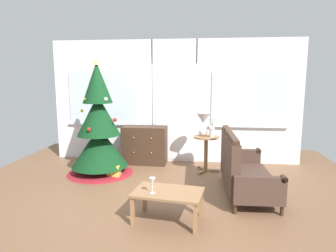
{
  "coord_description": "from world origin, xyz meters",
  "views": [
    {
      "loc": [
        0.6,
        -4.11,
        1.76
      ],
      "look_at": [
        0.05,
        0.55,
        1.0
      ],
      "focal_mm": 31.63,
      "sensor_mm": 36.0,
      "label": 1
    }
  ],
  "objects_px": {
    "christmas_tree": "(99,132)",
    "settee_sofa": "(242,170)",
    "wine_glass": "(152,182)",
    "gift_box": "(114,171)",
    "coffee_table": "(168,196)",
    "side_table": "(206,147)",
    "flower_vase": "(212,131)",
    "dresser_cabinet": "(145,145)",
    "table_lamp": "(203,121)"
  },
  "relations": [
    {
      "from": "flower_vase",
      "to": "wine_glass",
      "type": "distance_m",
      "value": 2.23
    },
    {
      "from": "christmas_tree",
      "to": "table_lamp",
      "type": "distance_m",
      "value": 1.95
    },
    {
      "from": "side_table",
      "to": "table_lamp",
      "type": "relative_size",
      "value": 1.55
    },
    {
      "from": "flower_vase",
      "to": "wine_glass",
      "type": "bearing_deg",
      "value": -110.04
    },
    {
      "from": "settee_sofa",
      "to": "side_table",
      "type": "xyz_separation_m",
      "value": [
        -0.53,
        1.03,
        0.11
      ]
    },
    {
      "from": "coffee_table",
      "to": "wine_glass",
      "type": "height_order",
      "value": "wine_glass"
    },
    {
      "from": "side_table",
      "to": "table_lamp",
      "type": "xyz_separation_m",
      "value": [
        -0.06,
        0.04,
        0.48
      ]
    },
    {
      "from": "gift_box",
      "to": "wine_glass",
      "type": "bearing_deg",
      "value": -58.99
    },
    {
      "from": "christmas_tree",
      "to": "gift_box",
      "type": "relative_size",
      "value": 9.6
    },
    {
      "from": "flower_vase",
      "to": "wine_glass",
      "type": "relative_size",
      "value": 1.79
    },
    {
      "from": "settee_sofa",
      "to": "gift_box",
      "type": "height_order",
      "value": "settee_sofa"
    },
    {
      "from": "settee_sofa",
      "to": "table_lamp",
      "type": "height_order",
      "value": "table_lamp"
    },
    {
      "from": "wine_glass",
      "to": "gift_box",
      "type": "xyz_separation_m",
      "value": [
        -0.98,
        1.64,
        -0.42
      ]
    },
    {
      "from": "coffee_table",
      "to": "side_table",
      "type": "bearing_deg",
      "value": 76.85
    },
    {
      "from": "dresser_cabinet",
      "to": "coffee_table",
      "type": "relative_size",
      "value": 1.0
    },
    {
      "from": "christmas_tree",
      "to": "coffee_table",
      "type": "distance_m",
      "value": 2.32
    },
    {
      "from": "table_lamp",
      "to": "coffee_table",
      "type": "height_order",
      "value": "table_lamp"
    },
    {
      "from": "christmas_tree",
      "to": "coffee_table",
      "type": "relative_size",
      "value": 2.34
    },
    {
      "from": "christmas_tree",
      "to": "wine_glass",
      "type": "xyz_separation_m",
      "value": [
        1.3,
        -1.8,
        -0.26
      ]
    },
    {
      "from": "side_table",
      "to": "gift_box",
      "type": "relative_size",
      "value": 3.09
    },
    {
      "from": "flower_vase",
      "to": "side_table",
      "type": "bearing_deg",
      "value": 149.04
    },
    {
      "from": "christmas_tree",
      "to": "side_table",
      "type": "height_order",
      "value": "christmas_tree"
    },
    {
      "from": "dresser_cabinet",
      "to": "wine_glass",
      "type": "distance_m",
      "value": 2.62
    },
    {
      "from": "side_table",
      "to": "wine_glass",
      "type": "relative_size",
      "value": 3.49
    },
    {
      "from": "coffee_table",
      "to": "gift_box",
      "type": "xyz_separation_m",
      "value": [
        -1.16,
        1.56,
        -0.22
      ]
    },
    {
      "from": "dresser_cabinet",
      "to": "side_table",
      "type": "relative_size",
      "value": 1.33
    },
    {
      "from": "wine_glass",
      "to": "gift_box",
      "type": "bearing_deg",
      "value": 121.01
    },
    {
      "from": "christmas_tree",
      "to": "settee_sofa",
      "type": "relative_size",
      "value": 1.33
    },
    {
      "from": "table_lamp",
      "to": "coffee_table",
      "type": "xyz_separation_m",
      "value": [
        -0.42,
        -2.1,
        -0.64
      ]
    },
    {
      "from": "coffee_table",
      "to": "wine_glass",
      "type": "relative_size",
      "value": 4.63
    },
    {
      "from": "side_table",
      "to": "coffee_table",
      "type": "bearing_deg",
      "value": -103.15
    },
    {
      "from": "wine_glass",
      "to": "coffee_table",
      "type": "bearing_deg",
      "value": 24.95
    },
    {
      "from": "settee_sofa",
      "to": "coffee_table",
      "type": "height_order",
      "value": "settee_sofa"
    },
    {
      "from": "settee_sofa",
      "to": "coffee_table",
      "type": "distance_m",
      "value": 1.45
    },
    {
      "from": "settee_sofa",
      "to": "table_lamp",
      "type": "relative_size",
      "value": 3.62
    },
    {
      "from": "christmas_tree",
      "to": "settee_sofa",
      "type": "height_order",
      "value": "christmas_tree"
    },
    {
      "from": "gift_box",
      "to": "christmas_tree",
      "type": "bearing_deg",
      "value": 152.51
    },
    {
      "from": "wine_glass",
      "to": "gift_box",
      "type": "height_order",
      "value": "wine_glass"
    },
    {
      "from": "flower_vase",
      "to": "coffee_table",
      "type": "distance_m",
      "value": 2.13
    },
    {
      "from": "dresser_cabinet",
      "to": "gift_box",
      "type": "xyz_separation_m",
      "value": [
        -0.38,
        -0.91,
        -0.28
      ]
    },
    {
      "from": "settee_sofa",
      "to": "side_table",
      "type": "height_order",
      "value": "settee_sofa"
    },
    {
      "from": "christmas_tree",
      "to": "wine_glass",
      "type": "bearing_deg",
      "value": -54.17
    },
    {
      "from": "settee_sofa",
      "to": "gift_box",
      "type": "distance_m",
      "value": 2.26
    },
    {
      "from": "wine_glass",
      "to": "gift_box",
      "type": "relative_size",
      "value": 0.89
    },
    {
      "from": "flower_vase",
      "to": "gift_box",
      "type": "relative_size",
      "value": 1.59
    },
    {
      "from": "dresser_cabinet",
      "to": "coffee_table",
      "type": "distance_m",
      "value": 2.59
    },
    {
      "from": "settee_sofa",
      "to": "coffee_table",
      "type": "relative_size",
      "value": 1.76
    },
    {
      "from": "gift_box",
      "to": "coffee_table",
      "type": "bearing_deg",
      "value": -53.22
    },
    {
      "from": "christmas_tree",
      "to": "wine_glass",
      "type": "height_order",
      "value": "christmas_tree"
    },
    {
      "from": "table_lamp",
      "to": "coffee_table",
      "type": "bearing_deg",
      "value": -101.34
    }
  ]
}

